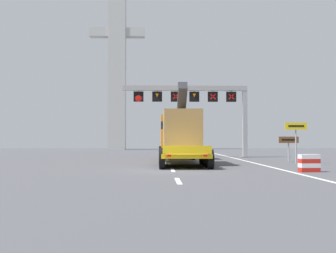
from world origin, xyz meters
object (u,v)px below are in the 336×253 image
overhead_lane_gantry (199,99)px  exit_sign_yellow (296,132)px  crash_barrier_striped (309,163)px  bridge_pylon_distant (117,53)px  heavy_haul_truck_yellow (179,135)px  tourist_info_sign_brown (289,143)px

overhead_lane_gantry → exit_sign_yellow: bearing=-59.7°
overhead_lane_gantry → crash_barrier_striped: size_ratio=11.37×
bridge_pylon_distant → overhead_lane_gantry: bearing=-70.8°
overhead_lane_gantry → crash_barrier_striped: 18.44m
heavy_haul_truck_yellow → exit_sign_yellow: (8.00, -2.01, 0.15)m
exit_sign_yellow → crash_barrier_striped: (-1.87, -7.56, -1.69)m
heavy_haul_truck_yellow → overhead_lane_gantry: bearing=73.7°
bridge_pylon_distant → crash_barrier_striped: bearing=-73.2°
exit_sign_yellow → bridge_pylon_distant: (-16.17, 39.76, 13.70)m
crash_barrier_striped → heavy_haul_truck_yellow: bearing=122.7°
exit_sign_yellow → tourist_info_sign_brown: 2.31m
overhead_lane_gantry → tourist_info_sign_brown: 10.41m
exit_sign_yellow → crash_barrier_striped: bearing=-103.9°
overhead_lane_gantry → heavy_haul_truck_yellow: 8.78m
overhead_lane_gantry → heavy_haul_truck_yellow: size_ratio=0.84×
exit_sign_yellow → tourist_info_sign_brown: bearing=85.3°
overhead_lane_gantry → tourist_info_sign_brown: (5.91, -7.59, -3.97)m
overhead_lane_gantry → crash_barrier_striped: overhead_lane_gantry is taller
heavy_haul_truck_yellow → exit_sign_yellow: heavy_haul_truck_yellow is taller
heavy_haul_truck_yellow → tourist_info_sign_brown: (8.18, 0.17, -0.56)m
heavy_haul_truck_yellow → exit_sign_yellow: 8.25m
heavy_haul_truck_yellow → crash_barrier_striped: heavy_haul_truck_yellow is taller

